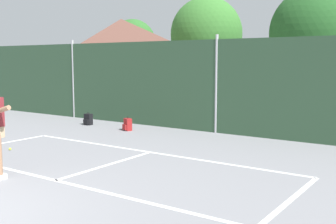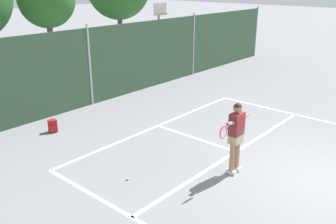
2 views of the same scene
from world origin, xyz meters
TOP-DOWN VIEW (x-y plane):
  - chainlink_fence at (0.00, 9.00)m, footprint 26.09×0.09m
  - clubhouse_building at (-7.93, 13.63)m, footprint 6.21×5.19m
  - tennis_ball at (-3.12, 3.64)m, footprint 0.07×0.07m
  - backpack_black at (-4.54, 7.84)m, footprint 0.28×0.24m
  - backpack_red at (-2.59, 7.71)m, footprint 0.33×0.32m

SIDE VIEW (x-z plane):
  - tennis_ball at x=-3.12m, z-range 0.00..0.07m
  - backpack_black at x=-4.54m, z-range -0.04..0.42m
  - backpack_red at x=-2.59m, z-range -0.04..0.42m
  - chainlink_fence at x=0.00m, z-range -0.07..3.03m
  - clubhouse_building at x=-7.93m, z-range 0.08..4.47m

